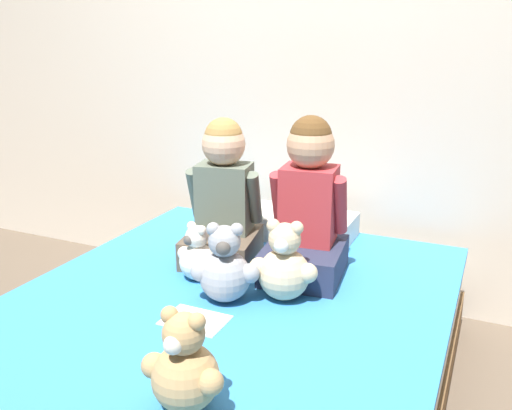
{
  "coord_description": "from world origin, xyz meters",
  "views": [
    {
      "loc": [
        0.82,
        -1.43,
        1.3
      ],
      "look_at": [
        0.0,
        0.38,
        0.68
      ],
      "focal_mm": 38.0,
      "sensor_mm": 36.0,
      "label": 1
    }
  ],
  "objects_px": {
    "child_on_left": "(223,198)",
    "teddy_bear_at_foot_of_bed": "(185,368)",
    "bed": "(211,366)",
    "teddy_bear_between_children": "(226,269)",
    "teddy_bear_held_by_left_child": "(197,256)",
    "sign_card": "(195,320)",
    "teddy_bear_held_by_right_child": "(284,266)",
    "pillow_at_headboard": "(296,225)",
    "child_on_right": "(308,207)"
  },
  "relations": [
    {
      "from": "child_on_left",
      "to": "teddy_bear_at_foot_of_bed",
      "type": "relative_size",
      "value": 2.16
    },
    {
      "from": "bed",
      "to": "teddy_bear_between_children",
      "type": "distance_m",
      "value": 0.34
    },
    {
      "from": "bed",
      "to": "teddy_bear_held_by_left_child",
      "type": "distance_m",
      "value": 0.42
    },
    {
      "from": "bed",
      "to": "child_on_left",
      "type": "distance_m",
      "value": 0.68
    },
    {
      "from": "child_on_left",
      "to": "sign_card",
      "type": "height_order",
      "value": "child_on_left"
    },
    {
      "from": "child_on_left",
      "to": "teddy_bear_held_by_right_child",
      "type": "xyz_separation_m",
      "value": [
        0.37,
        -0.25,
        -0.14
      ]
    },
    {
      "from": "teddy_bear_between_children",
      "to": "pillow_at_headboard",
      "type": "bearing_deg",
      "value": 70.61
    },
    {
      "from": "child_on_left",
      "to": "teddy_bear_at_foot_of_bed",
      "type": "distance_m",
      "value": 0.99
    },
    {
      "from": "pillow_at_headboard",
      "to": "teddy_bear_at_foot_of_bed",
      "type": "bearing_deg",
      "value": -81.89
    },
    {
      "from": "bed",
      "to": "teddy_bear_held_by_left_child",
      "type": "relative_size",
      "value": 8.89
    },
    {
      "from": "teddy_bear_at_foot_of_bed",
      "to": "sign_card",
      "type": "relative_size",
      "value": 1.31
    },
    {
      "from": "child_on_left",
      "to": "sign_card",
      "type": "distance_m",
      "value": 0.61
    },
    {
      "from": "bed",
      "to": "teddy_bear_at_foot_of_bed",
      "type": "relative_size",
      "value": 7.33
    },
    {
      "from": "teddy_bear_at_foot_of_bed",
      "to": "pillow_at_headboard",
      "type": "bearing_deg",
      "value": 98.91
    },
    {
      "from": "child_on_right",
      "to": "sign_card",
      "type": "distance_m",
      "value": 0.62
    },
    {
      "from": "child_on_left",
      "to": "teddy_bear_held_by_right_child",
      "type": "distance_m",
      "value": 0.47
    },
    {
      "from": "child_on_right",
      "to": "pillow_at_headboard",
      "type": "height_order",
      "value": "child_on_right"
    },
    {
      "from": "child_on_left",
      "to": "teddy_bear_between_children",
      "type": "relative_size",
      "value": 2.04
    },
    {
      "from": "teddy_bear_held_by_right_child",
      "to": "child_on_left",
      "type": "bearing_deg",
      "value": 138.42
    },
    {
      "from": "child_on_right",
      "to": "pillow_at_headboard",
      "type": "relative_size",
      "value": 1.16
    },
    {
      "from": "child_on_right",
      "to": "teddy_bear_at_foot_of_bed",
      "type": "height_order",
      "value": "child_on_right"
    },
    {
      "from": "teddy_bear_between_children",
      "to": "teddy_bear_at_foot_of_bed",
      "type": "relative_size",
      "value": 1.06
    },
    {
      "from": "teddy_bear_at_foot_of_bed",
      "to": "sign_card",
      "type": "height_order",
      "value": "teddy_bear_at_foot_of_bed"
    },
    {
      "from": "child_on_right",
      "to": "teddy_bear_held_by_right_child",
      "type": "height_order",
      "value": "child_on_right"
    },
    {
      "from": "teddy_bear_between_children",
      "to": "pillow_at_headboard",
      "type": "distance_m",
      "value": 0.72
    },
    {
      "from": "child_on_left",
      "to": "teddy_bear_held_by_left_child",
      "type": "relative_size",
      "value": 2.63
    },
    {
      "from": "child_on_right",
      "to": "teddy_bear_held_by_right_child",
      "type": "bearing_deg",
      "value": -95.5
    },
    {
      "from": "teddy_bear_held_by_left_child",
      "to": "teddy_bear_held_by_right_child",
      "type": "distance_m",
      "value": 0.37
    },
    {
      "from": "child_on_right",
      "to": "teddy_bear_at_foot_of_bed",
      "type": "distance_m",
      "value": 0.93
    },
    {
      "from": "pillow_at_headboard",
      "to": "sign_card",
      "type": "bearing_deg",
      "value": -91.33
    },
    {
      "from": "child_on_left",
      "to": "sign_card",
      "type": "relative_size",
      "value": 2.83
    },
    {
      "from": "child_on_right",
      "to": "teddy_bear_held_by_left_child",
      "type": "bearing_deg",
      "value": -153.32
    },
    {
      "from": "child_on_left",
      "to": "bed",
      "type": "bearing_deg",
      "value": -78.67
    },
    {
      "from": "bed",
      "to": "child_on_left",
      "type": "xyz_separation_m",
      "value": [
        -0.18,
        0.46,
        0.47
      ]
    },
    {
      "from": "pillow_at_headboard",
      "to": "sign_card",
      "type": "xyz_separation_m",
      "value": [
        -0.02,
        -0.9,
        -0.05
      ]
    },
    {
      "from": "bed",
      "to": "child_on_right",
      "type": "xyz_separation_m",
      "value": [
        0.18,
        0.46,
        0.47
      ]
    },
    {
      "from": "teddy_bear_between_children",
      "to": "teddy_bear_at_foot_of_bed",
      "type": "distance_m",
      "value": 0.59
    },
    {
      "from": "teddy_bear_between_children",
      "to": "teddy_bear_at_foot_of_bed",
      "type": "xyz_separation_m",
      "value": [
        0.18,
        -0.56,
        -0.01
      ]
    },
    {
      "from": "child_on_left",
      "to": "teddy_bear_between_children",
      "type": "bearing_deg",
      "value": -72.08
    },
    {
      "from": "child_on_left",
      "to": "pillow_at_headboard",
      "type": "height_order",
      "value": "child_on_left"
    },
    {
      "from": "child_on_left",
      "to": "pillow_at_headboard",
      "type": "xyz_separation_m",
      "value": [
        0.18,
        0.37,
        -0.21
      ]
    },
    {
      "from": "teddy_bear_held_by_left_child",
      "to": "teddy_bear_between_children",
      "type": "distance_m",
      "value": 0.22
    },
    {
      "from": "pillow_at_headboard",
      "to": "child_on_right",
      "type": "bearing_deg",
      "value": -64.02
    },
    {
      "from": "child_on_left",
      "to": "teddy_bear_held_by_right_child",
      "type": "height_order",
      "value": "child_on_left"
    },
    {
      "from": "teddy_bear_held_by_right_child",
      "to": "sign_card",
      "type": "distance_m",
      "value": 0.36
    },
    {
      "from": "child_on_right",
      "to": "teddy_bear_at_foot_of_bed",
      "type": "xyz_separation_m",
      "value": [
        0.0,
        -0.91,
        -0.16
      ]
    },
    {
      "from": "child_on_right",
      "to": "teddy_bear_held_by_right_child",
      "type": "distance_m",
      "value": 0.29
    },
    {
      "from": "child_on_left",
      "to": "teddy_bear_at_foot_of_bed",
      "type": "height_order",
      "value": "child_on_left"
    },
    {
      "from": "teddy_bear_held_by_right_child",
      "to": "teddy_bear_between_children",
      "type": "xyz_separation_m",
      "value": [
        -0.18,
        -0.1,
        -0.0
      ]
    },
    {
      "from": "teddy_bear_held_by_right_child",
      "to": "pillow_at_headboard",
      "type": "bearing_deg",
      "value": 98.83
    }
  ]
}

